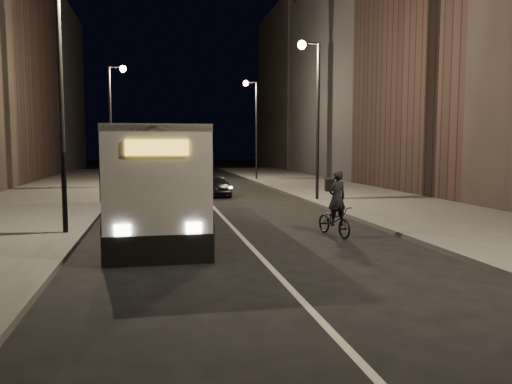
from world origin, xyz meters
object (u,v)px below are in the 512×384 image
streetlight_right_far (253,116)px  cyclist_on_bicycle (335,214)px  streetlight_right_mid (313,99)px  streetlight_left_far (114,109)px  city_bus (158,174)px  car_near (216,186)px  car_far (199,173)px  streetlight_left_near (69,69)px  car_mid (171,175)px

streetlight_right_far → cyclist_on_bicycle: (-2.30, -25.55, -4.64)m
streetlight_right_mid → streetlight_right_far: (0.00, 16.00, 0.00)m
streetlight_left_far → city_bus: 16.64m
streetlight_left_far → car_near: (6.13, -5.73, -4.75)m
car_far → car_near: bearing=-92.6°
streetlight_right_mid → car_near: bearing=136.7°
streetlight_left_near → cyclist_on_bicycle: 9.69m
city_bus → car_near: bearing=71.9°
cyclist_on_bicycle → car_near: bearing=87.5°
streetlight_right_mid → cyclist_on_bicycle: 10.86m
cyclist_on_bicycle → car_near: 14.00m
streetlight_left_far → car_mid: bearing=53.6°
cyclist_on_bicycle → car_mid: 25.17m
car_near → car_mid: (-2.29, 10.94, -0.00)m
car_mid → car_far: 3.68m
streetlight_right_mid → car_mid: streetlight_right_mid is taller
streetlight_left_near → car_mid: bearing=80.6°
streetlight_right_far → city_bus: streetlight_right_far is taller
car_near → streetlight_right_far: bearing=68.1°
streetlight_left_far → car_far: size_ratio=1.94×
streetlight_right_mid → streetlight_right_far: bearing=90.0°
streetlight_left_near → car_near: streetlight_left_near is taller
streetlight_right_mid → city_bus: bearing=-142.8°
cyclist_on_bicycle → car_near: (-2.24, 13.82, -0.12)m
streetlight_left_far → cyclist_on_bicycle: bearing=-66.8°
streetlight_right_far → city_bus: 23.69m
car_mid → car_far: (2.43, 2.76, -0.00)m
streetlight_left_near → car_mid: size_ratio=2.20×
streetlight_right_far → car_far: streetlight_right_far is taller
cyclist_on_bicycle → streetlight_left_near: bearing=157.8°
car_far → car_mid: bearing=-133.3°
streetlight_left_far → cyclist_on_bicycle: (8.37, -19.55, -4.64)m
streetlight_left_far → cyclist_on_bicycle: size_ratio=3.73×
car_far → city_bus: bearing=-100.4°
streetlight_left_far → car_near: streetlight_left_far is taller
streetlight_right_mid → city_bus: (-7.96, -6.05, -3.46)m
streetlight_left_near → car_mid: streetlight_left_near is taller
streetlight_left_near → city_bus: 4.80m
streetlight_right_far → city_bus: size_ratio=0.62×
streetlight_left_near → car_far: 27.14m
streetlight_right_mid → car_near: 7.83m
car_far → streetlight_right_mid: bearing=-78.2°
city_bus → car_far: (3.57, 24.02, -1.30)m
streetlight_left_near → cyclist_on_bicycle: (8.37, -1.55, -4.64)m
streetlight_right_far → car_near: 13.44m
city_bus → cyclist_on_bicycle: bearing=-31.5°
streetlight_right_far → cyclist_on_bicycle: size_ratio=3.73×
streetlight_left_near → cyclist_on_bicycle: streetlight_left_near is taller
streetlight_left_near → car_mid: (3.84, 23.21, -4.75)m
cyclist_on_bicycle → car_mid: bearing=88.6°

